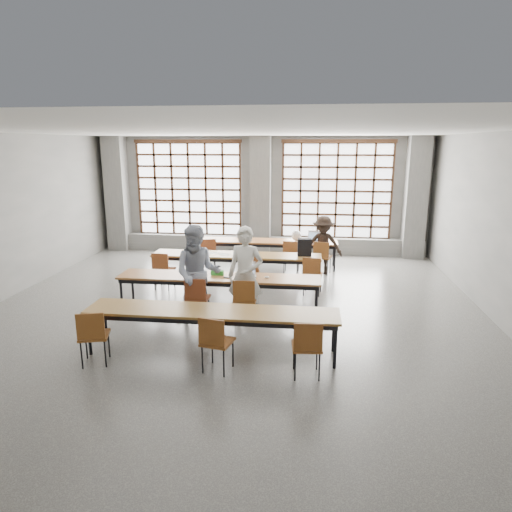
{
  "coord_description": "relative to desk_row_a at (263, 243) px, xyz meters",
  "views": [
    {
      "loc": [
        1.51,
        -8.4,
        3.27
      ],
      "look_at": [
        0.44,
        0.4,
        1.09
      ],
      "focal_mm": 32.0,
      "sensor_mm": 36.0,
      "label": 1
    }
  ],
  "objects": [
    {
      "name": "floor",
      "position": [
        -0.24,
        -3.62,
        -0.66
      ],
      "size": [
        11.0,
        11.0,
        0.0
      ],
      "primitive_type": "plane",
      "color": "#4D4D4A",
      "rests_on": "ground"
    },
    {
      "name": "ceiling",
      "position": [
        -0.24,
        -3.62,
        2.84
      ],
      "size": [
        11.0,
        11.0,
        0.0
      ],
      "primitive_type": "plane",
      "rotation": [
        3.14,
        0.0,
        0.0
      ],
      "color": "silver",
      "rests_on": "floor"
    },
    {
      "name": "wall_back",
      "position": [
        -0.24,
        1.88,
        1.09
      ],
      "size": [
        10.0,
        0.0,
        10.0
      ],
      "primitive_type": "plane",
      "rotation": [
        1.57,
        0.0,
        0.0
      ],
      "color": "#5F5F5C",
      "rests_on": "floor"
    },
    {
      "name": "wall_front",
      "position": [
        -0.24,
        -9.12,
        1.09
      ],
      "size": [
        10.0,
        0.0,
        10.0
      ],
      "primitive_type": "plane",
      "rotation": [
        -1.57,
        0.0,
        0.0
      ],
      "color": "#5F5F5C",
      "rests_on": "floor"
    },
    {
      "name": "wall_right",
      "position": [
        4.76,
        -3.62,
        1.09
      ],
      "size": [
        0.0,
        11.0,
        11.0
      ],
      "primitive_type": "plane",
      "rotation": [
        1.57,
        0.0,
        -1.57
      ],
      "color": "#5F5F5C",
      "rests_on": "floor"
    },
    {
      "name": "column_left",
      "position": [
        -4.74,
        1.6,
        1.09
      ],
      "size": [
        0.6,
        0.55,
        3.5
      ],
      "primitive_type": "cube",
      "color": "#585855",
      "rests_on": "floor"
    },
    {
      "name": "column_mid",
      "position": [
        -0.24,
        1.6,
        1.09
      ],
      "size": [
        0.6,
        0.55,
        3.5
      ],
      "primitive_type": "cube",
      "color": "#585855",
      "rests_on": "floor"
    },
    {
      "name": "column_right",
      "position": [
        4.26,
        1.6,
        1.09
      ],
      "size": [
        0.6,
        0.55,
        3.5
      ],
      "primitive_type": "cube",
      "color": "#585855",
      "rests_on": "floor"
    },
    {
      "name": "window_left",
      "position": [
        -2.49,
        1.8,
        1.24
      ],
      "size": [
        3.32,
        0.12,
        3.0
      ],
      "color": "white",
      "rests_on": "wall_back"
    },
    {
      "name": "window_right",
      "position": [
        2.01,
        1.8,
        1.24
      ],
      "size": [
        3.32,
        0.12,
        3.0
      ],
      "color": "white",
      "rests_on": "wall_back"
    },
    {
      "name": "sill_ledge",
      "position": [
        -0.24,
        1.68,
        -0.41
      ],
      "size": [
        9.8,
        0.35,
        0.5
      ],
      "primitive_type": "cube",
      "color": "#585855",
      "rests_on": "floor"
    },
    {
      "name": "desk_row_a",
      "position": [
        0.0,
        0.0,
        0.0
      ],
      "size": [
        4.0,
        0.7,
        0.73
      ],
      "color": "brown",
      "rests_on": "floor"
    },
    {
      "name": "desk_row_b",
      "position": [
        -0.46,
        -1.66,
        0.0
      ],
      "size": [
        4.0,
        0.7,
        0.73
      ],
      "color": "brown",
      "rests_on": "floor"
    },
    {
      "name": "desk_row_c",
      "position": [
        -0.5,
        -3.52,
        0.0
      ],
      "size": [
        4.0,
        0.7,
        0.73
      ],
      "color": "brown",
      "rests_on": "floor"
    },
    {
      "name": "desk_row_d",
      "position": [
        -0.24,
        -5.39,
        0.0
      ],
      "size": [
        4.0,
        0.7,
        0.73
      ],
      "color": "brown",
      "rests_on": "floor"
    },
    {
      "name": "chair_back_left",
      "position": [
        -1.38,
        -0.63,
        -0.13
      ],
      "size": [
        0.52,
        0.52,
        0.88
      ],
      "color": "brown",
      "rests_on": "floor"
    },
    {
      "name": "chair_back_mid",
      "position": [
        0.8,
        -0.63,
        -0.13
      ],
      "size": [
        0.44,
        0.45,
        0.88
      ],
      "color": "brown",
      "rests_on": "floor"
    },
    {
      "name": "chair_back_right",
      "position": [
        1.58,
        -0.63,
        -0.13
      ],
      "size": [
        0.51,
        0.51,
        0.88
      ],
      "color": "brown",
      "rests_on": "floor"
    },
    {
      "name": "chair_mid_left",
      "position": [
        -2.07,
        -2.29,
        -0.13
      ],
      "size": [
        0.46,
        0.47,
        0.88
      ],
      "color": "brown",
      "rests_on": "floor"
    },
    {
      "name": "chair_mid_centre",
      "position": [
        -0.05,
        -2.29,
        -0.13
      ],
      "size": [
        0.46,
        0.46,
        0.88
      ],
      "color": "maroon",
      "rests_on": "floor"
    },
    {
      "name": "chair_mid_right",
      "position": [
        1.33,
        -2.29,
        -0.13
      ],
      "size": [
        0.47,
        0.47,
        0.88
      ],
      "color": "brown",
      "rests_on": "floor"
    },
    {
      "name": "chair_front_left",
      "position": [
        -0.8,
        -4.15,
        -0.13
      ],
      "size": [
        0.43,
        0.43,
        0.88
      ],
      "color": "maroon",
      "rests_on": "floor"
    },
    {
      "name": "chair_front_right",
      "position": [
        0.1,
        -4.15,
        -0.13
      ],
      "size": [
        0.43,
        0.43,
        0.88
      ],
      "color": "brown",
      "rests_on": "floor"
    },
    {
      "name": "chair_near_left",
      "position": [
        -1.92,
        -6.02,
        -0.13
      ],
      "size": [
        0.52,
        0.52,
        0.88
      ],
      "color": "brown",
      "rests_on": "floor"
    },
    {
      "name": "chair_near_mid",
      "position": [
        -0.05,
        -6.02,
        -0.13
      ],
      "size": [
        0.5,
        0.5,
        0.88
      ],
      "color": "brown",
      "rests_on": "floor"
    },
    {
      "name": "chair_near_right",
      "position": [
        1.27,
        -6.02,
        -0.13
      ],
      "size": [
        0.46,
        0.46,
        0.88
      ],
      "color": "brown",
      "rests_on": "floor"
    },
    {
      "name": "student_male",
      "position": [
        0.1,
        -4.02,
        0.25
      ],
      "size": [
        0.72,
        0.52,
        1.82
      ],
      "primitive_type": "imported",
      "rotation": [
        0.0,
        0.0,
        -0.14
      ],
      "color": "silver",
      "rests_on": "floor"
    },
    {
      "name": "student_female",
      "position": [
        -0.8,
        -4.02,
        0.25
      ],
      "size": [
        0.98,
        0.81,
        1.83
      ],
      "primitive_type": "imported",
      "rotation": [
        0.0,
        0.0,
        0.14
      ],
      "color": "#1A294E",
      "rests_on": "floor"
    },
    {
      "name": "student_back",
      "position": [
        1.6,
        -0.5,
        0.08
      ],
      "size": [
        0.98,
        0.57,
        1.5
      ],
      "primitive_type": "imported",
      "rotation": [
        0.0,
        0.0,
        -0.02
      ],
      "color": "black",
      "rests_on": "floor"
    },
    {
      "name": "laptop_front",
      "position": [
        0.04,
        -3.41,
        0.13
      ],
      "size": [
        0.41,
        0.37,
        0.26
      ],
      "color": "#B2B1B6",
      "rests_on": "desk_row_c"
    },
    {
      "name": "laptop_back",
      "position": [
        1.37,
        0.11,
        0.13
      ],
      "size": [
        0.43,
        0.39,
        0.26
      ],
      "color": "silver",
      "rests_on": "desk_row_a"
    },
    {
      "name": "mouse",
      "position": [
        0.45,
        -3.54,
        0.08
      ],
      "size": [
        0.1,
        0.08,
        0.04
      ],
      "primitive_type": "ellipsoid",
      "rotation": [
        0.0,
        0.0,
        -0.12
      ],
      "color": "silver",
      "rests_on": "desk_row_c"
    },
    {
      "name": "green_box",
      "position": [
        -0.55,
        -3.44,
        0.11
      ],
      "size": [
        0.25,
        0.1,
        0.09
      ],
      "primitive_type": "cube",
      "rotation": [
        0.0,
        0.0,
        -0.05
      ],
      "color": "#2A802A",
      "rests_on": "desk_row_c"
    },
    {
      "name": "phone",
      "position": [
        -0.32,
        -3.62,
        0.07
      ],
      "size": [
        0.14,
        0.08,
        0.01
      ],
      "primitive_type": "cube",
      "rotation": [
        0.0,
        0.0,
        -0.13
      ],
      "color": "black",
      "rests_on": "desk_row_c"
    },
    {
      "name": "paper_sheet_a",
      "position": [
        -1.06,
        -1.61,
        0.07
      ],
      "size": [
        0.33,
        0.26,
        0.0
      ],
      "primitive_type": "cube",
      "rotation": [
        0.0,
        0.0,
        0.19
      ],
      "color": "white",
      "rests_on": "desk_row_b"
    },
    {
      "name": "paper_sheet_b",
      "position": [
        -0.76,
        -1.71,
        0.07
      ],
      "size": [
        0.36,
        0.31,
        0.0
      ],
      "primitive_type": "cube",
      "rotation": [
        0.0,
        0.0,
        -0.42
      ],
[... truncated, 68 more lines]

